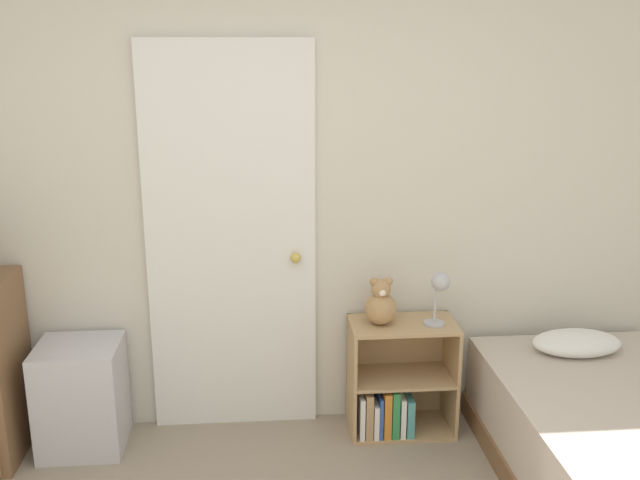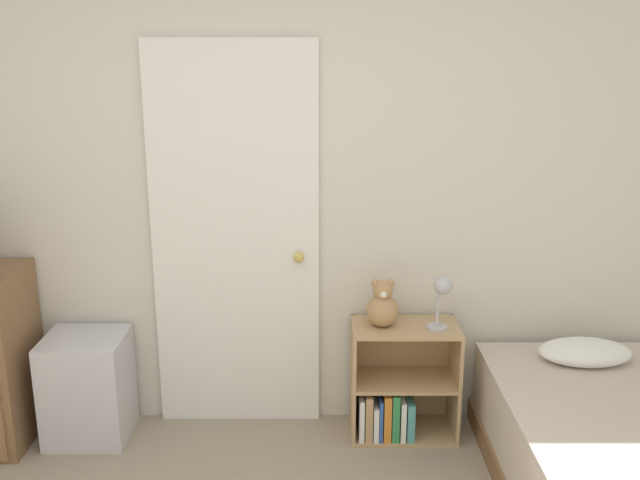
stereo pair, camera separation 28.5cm
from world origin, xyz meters
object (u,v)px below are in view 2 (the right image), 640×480
at_px(teddy_bear, 382,306).
at_px(desk_lamp, 442,291).
at_px(bookshelf, 396,392).
at_px(bed, 635,478).
at_px(storage_bin, 88,387).

bearing_deg(teddy_bear, desk_lamp, -8.51).
relative_size(bookshelf, bed, 0.32).
xyz_separation_m(storage_bin, teddy_bear, (1.54, 0.03, 0.44)).
relative_size(storage_bin, teddy_bear, 2.21).
distance_m(storage_bin, bed, 2.67).
bearing_deg(storage_bin, desk_lamp, -0.41).
distance_m(storage_bin, desk_lamp, 1.91).
height_order(teddy_bear, desk_lamp, desk_lamp).
distance_m(storage_bin, bookshelf, 1.62).
height_order(bookshelf, teddy_bear, teddy_bear).
distance_m(bookshelf, desk_lamp, 0.62).
distance_m(teddy_bear, bed, 1.37).
xyz_separation_m(bookshelf, teddy_bear, (-0.08, 0.00, 0.48)).
height_order(storage_bin, bed, bed).
bearing_deg(storage_bin, bookshelf, 0.99).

